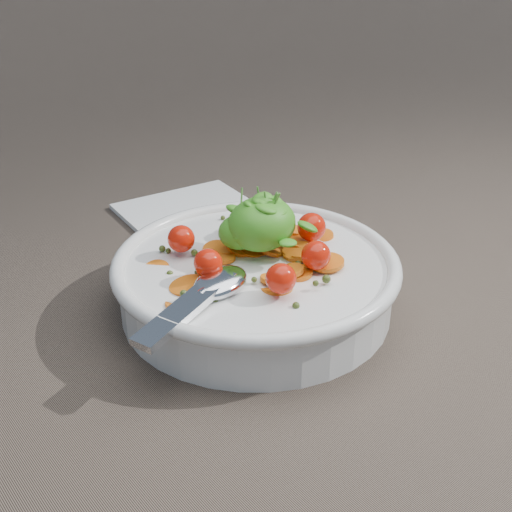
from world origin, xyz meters
TOP-DOWN VIEW (x-y plane):
  - ground at (0.00, 0.00)m, footprint 6.00×6.00m
  - bowl at (-0.03, -0.02)m, footprint 0.26×0.24m
  - napkin at (0.04, 0.18)m, footprint 0.16×0.14m

SIDE VIEW (x-z plane):
  - ground at x=0.00m, z-range 0.00..0.00m
  - napkin at x=0.04m, z-range 0.00..0.01m
  - bowl at x=-0.03m, z-range -0.02..0.08m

